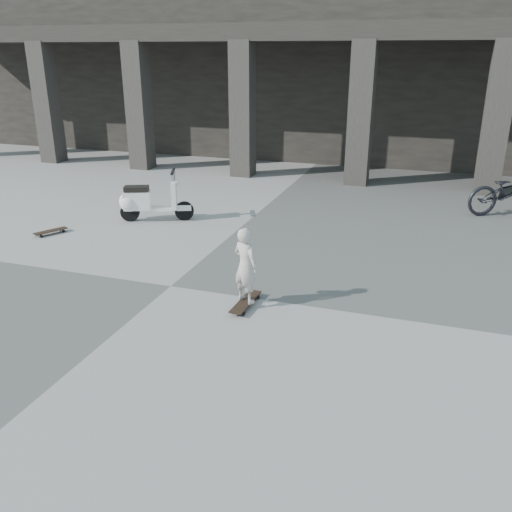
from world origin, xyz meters
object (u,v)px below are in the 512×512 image
(skateboard_spare, at_px, (51,231))
(bicycle, at_px, (510,191))
(scooter, at_px, (144,201))
(longboard, at_px, (246,302))
(child, at_px, (245,265))

(skateboard_spare, xyz_separation_m, bicycle, (9.44, 4.80, 0.50))
(skateboard_spare, xyz_separation_m, scooter, (1.43, 1.52, 0.40))
(longboard, height_order, scooter, scooter)
(skateboard_spare, bearing_deg, bicycle, -35.65)
(longboard, xyz_separation_m, skateboard_spare, (-5.15, 1.96, -0.00))
(skateboard_spare, relative_size, child, 0.60)
(scooter, bearing_deg, bicycle, 0.06)
(longboard, xyz_separation_m, scooter, (-3.73, 3.48, 0.40))
(longboard, distance_m, skateboard_spare, 5.51)
(bicycle, bearing_deg, skateboard_spare, 88.17)
(longboard, distance_m, scooter, 5.11)
(scooter, bearing_deg, child, -65.21)
(bicycle, bearing_deg, child, 118.82)
(child, distance_m, scooter, 5.10)
(scooter, bearing_deg, skateboard_spare, -155.33)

